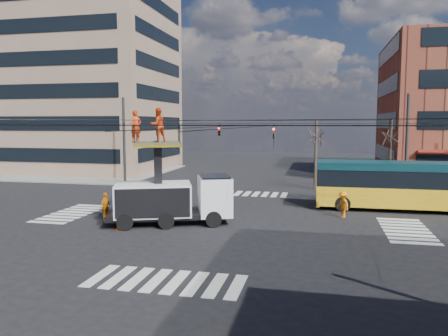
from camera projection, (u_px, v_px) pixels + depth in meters
The scene contains 12 objects.
ground at pixel (225, 221), 25.65m from camera, with size 120.00×120.00×0.00m, color black.
sidewalk_nw at pixel (87, 172), 50.57m from camera, with size 18.00×18.00×0.12m, color slate.
crosswalks at pixel (225, 221), 25.65m from camera, with size 22.40×22.40×0.02m, color silver, non-canonical shape.
building_tower at pixel (89, 45), 52.11m from camera, with size 18.06×16.06×30.00m.
overhead_network at pixel (225, 148), 25.61m from camera, with size 24.24×24.24×8.00m.
tree_a at pixel (316, 136), 37.19m from camera, with size 2.00×2.00×6.00m.
tree_b at pixel (391, 136), 35.89m from camera, with size 2.00×2.00×6.00m.
utility_truck at pixel (173, 187), 24.77m from camera, with size 7.36×4.62×6.59m.
city_bus at pixel (404, 184), 28.59m from camera, with size 11.29×2.74×3.20m.
traffic_cone at pixel (119, 223), 23.60m from camera, with size 0.36×0.36×0.67m, color #CF4C08.
worker_ground at pixel (105, 207), 25.57m from camera, with size 0.99×0.41×1.69m, color orange.
flagger at pixel (343, 205), 26.55m from camera, with size 1.03×0.59×1.59m, color orange.
Camera 1 is at (5.43, -24.59, 5.79)m, focal length 35.00 mm.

